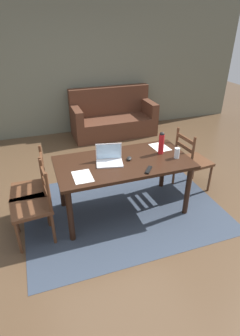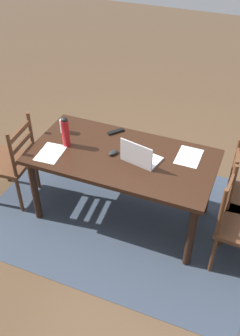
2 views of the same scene
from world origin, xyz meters
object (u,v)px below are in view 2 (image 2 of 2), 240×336
water_bottle (65,131)px  chair_right_far (12,162)px  computer_mouse (113,153)px  drinking_glass (63,126)px  laptop (140,156)px  tv_remote (116,132)px  dining_table (122,163)px

water_bottle → chair_right_far: bearing=11.6°
computer_mouse → chair_right_far: bearing=32.8°
chair_right_far → drinking_glass: size_ratio=6.97×
laptop → drinking_glass: 0.87m
laptop → tv_remote: size_ratio=2.12×
water_bottle → computer_mouse: size_ratio=2.99×
dining_table → chair_right_far: 1.16m
dining_table → tv_remote: (0.20, -0.32, 0.10)m
laptop → tv_remote: bearing=-43.3°
water_bottle → laptop: bearing=-178.5°
dining_table → water_bottle: 0.60m
laptop → computer_mouse: size_ratio=3.60×
laptop → drinking_glass: (0.85, -0.17, 0.01)m
computer_mouse → tv_remote: bearing=-46.6°
chair_right_far → tv_remote: size_ratio=5.59×
laptop → water_bottle: (0.72, 0.02, 0.10)m
dining_table → chair_right_far: chair_right_far is taller
dining_table → tv_remote: tv_remote is taller
water_bottle → tv_remote: size_ratio=1.76×
drinking_glass → computer_mouse: (-0.59, 0.15, -0.05)m
water_bottle → tv_remote: (-0.34, -0.37, -0.15)m
chair_right_far → laptop: (-1.31, -0.14, 0.34)m
tv_remote → laptop: bearing=-4.6°
laptop → chair_right_far: bearing=6.1°
water_bottle → drinking_glass: water_bottle is taller
water_bottle → drinking_glass: 0.25m
chair_right_far → tv_remote: bearing=-152.2°
dining_table → drinking_glass: drinking_glass is taller
dining_table → drinking_glass: bearing=-11.6°
drinking_glass → tv_remote: drinking_glass is taller
chair_right_far → computer_mouse: size_ratio=9.50×
dining_table → water_bottle: size_ratio=5.64×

